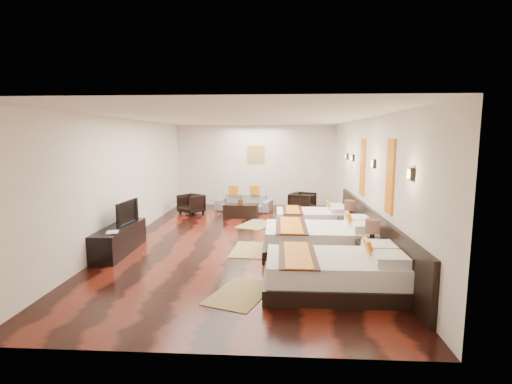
# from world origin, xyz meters

# --- Properties ---
(floor) EXTENTS (5.50, 9.50, 0.01)m
(floor) POSITION_xyz_m (0.00, 0.00, 0.00)
(floor) COLOR black
(floor) RESTS_ON ground
(ceiling) EXTENTS (5.50, 9.50, 0.01)m
(ceiling) POSITION_xyz_m (0.00, 0.00, 2.80)
(ceiling) COLOR white
(ceiling) RESTS_ON floor
(back_wall) EXTENTS (5.50, 0.01, 2.80)m
(back_wall) POSITION_xyz_m (0.00, 4.75, 1.40)
(back_wall) COLOR silver
(back_wall) RESTS_ON floor
(left_wall) EXTENTS (0.01, 9.50, 2.80)m
(left_wall) POSITION_xyz_m (-2.75, 0.00, 1.40)
(left_wall) COLOR silver
(left_wall) RESTS_ON floor
(right_wall) EXTENTS (0.01, 9.50, 2.80)m
(right_wall) POSITION_xyz_m (2.75, 0.00, 1.40)
(right_wall) COLOR silver
(right_wall) RESTS_ON floor
(headboard_panel) EXTENTS (0.08, 6.60, 0.90)m
(headboard_panel) POSITION_xyz_m (2.71, -0.80, 0.45)
(headboard_panel) COLOR black
(headboard_panel) RESTS_ON floor
(bed_near) EXTENTS (2.20, 1.38, 0.84)m
(bed_near) POSITION_xyz_m (1.70, -2.85, 0.29)
(bed_near) COLOR black
(bed_near) RESTS_ON floor
(bed_mid) EXTENTS (2.35, 1.48, 0.90)m
(bed_mid) POSITION_xyz_m (1.70, -1.01, 0.31)
(bed_mid) COLOR black
(bed_mid) RESTS_ON floor
(bed_far) EXTENTS (1.91, 1.20, 0.73)m
(bed_far) POSITION_xyz_m (1.69, 1.30, 0.25)
(bed_far) COLOR black
(bed_far) RESTS_ON floor
(nightstand_a) EXTENTS (0.48, 0.48, 0.96)m
(nightstand_a) POSITION_xyz_m (2.44, -1.99, 0.34)
(nightstand_a) COLOR black
(nightstand_a) RESTS_ON floor
(nightstand_b) EXTENTS (0.47, 0.47, 0.94)m
(nightstand_b) POSITION_xyz_m (2.44, 0.19, 0.33)
(nightstand_b) COLOR black
(nightstand_b) RESTS_ON floor
(jute_mat_near) EXTENTS (1.11, 1.38, 0.01)m
(jute_mat_near) POSITION_xyz_m (0.22, -3.08, 0.01)
(jute_mat_near) COLOR olive
(jute_mat_near) RESTS_ON floor
(jute_mat_mid) EXTENTS (0.85, 1.26, 0.01)m
(jute_mat_mid) POSITION_xyz_m (0.21, -0.77, 0.01)
(jute_mat_mid) COLOR olive
(jute_mat_mid) RESTS_ON floor
(jute_mat_far) EXTENTS (1.14, 1.39, 0.01)m
(jute_mat_far) POSITION_xyz_m (0.19, 1.64, 0.01)
(jute_mat_far) COLOR olive
(jute_mat_far) RESTS_ON floor
(tv_console) EXTENTS (0.50, 1.80, 0.55)m
(tv_console) POSITION_xyz_m (-2.50, -1.09, 0.28)
(tv_console) COLOR black
(tv_console) RESTS_ON floor
(tv) EXTENTS (0.20, 0.90, 0.52)m
(tv) POSITION_xyz_m (-2.45, -0.94, 0.81)
(tv) COLOR black
(tv) RESTS_ON tv_console
(book) EXTENTS (0.29, 0.34, 0.03)m
(book) POSITION_xyz_m (-2.50, -1.67, 0.56)
(book) COLOR black
(book) RESTS_ON tv_console
(figurine) EXTENTS (0.36, 0.36, 0.31)m
(figurine) POSITION_xyz_m (-2.50, -0.40, 0.70)
(figurine) COLOR brown
(figurine) RESTS_ON tv_console
(sofa) EXTENTS (1.90, 1.06, 0.52)m
(sofa) POSITION_xyz_m (-0.32, 3.64, 0.26)
(sofa) COLOR gray
(sofa) RESTS_ON floor
(armchair_left) EXTENTS (0.92, 0.92, 0.61)m
(armchair_left) POSITION_xyz_m (-1.94, 3.06, 0.30)
(armchair_left) COLOR black
(armchair_left) RESTS_ON floor
(armchair_right) EXTENTS (0.95, 0.94, 0.67)m
(armchair_right) POSITION_xyz_m (1.55, 3.26, 0.33)
(armchair_right) COLOR black
(armchair_right) RESTS_ON floor
(coffee_table) EXTENTS (1.03, 0.56, 0.40)m
(coffee_table) POSITION_xyz_m (-0.32, 2.59, 0.20)
(coffee_table) COLOR black
(coffee_table) RESTS_ON floor
(table_plant) EXTENTS (0.32, 0.30, 0.30)m
(table_plant) POSITION_xyz_m (-0.32, 2.58, 0.55)
(table_plant) COLOR #29571D
(table_plant) RESTS_ON coffee_table
(orange_panel_a) EXTENTS (0.04, 0.40, 1.30)m
(orange_panel_a) POSITION_xyz_m (2.73, -1.90, 1.70)
(orange_panel_a) COLOR #D86014
(orange_panel_a) RESTS_ON right_wall
(orange_panel_b) EXTENTS (0.04, 0.40, 1.30)m
(orange_panel_b) POSITION_xyz_m (2.73, 0.30, 1.70)
(orange_panel_b) COLOR #D86014
(orange_panel_b) RESTS_ON right_wall
(sconce_near) EXTENTS (0.07, 0.12, 0.18)m
(sconce_near) POSITION_xyz_m (2.70, -3.00, 1.85)
(sconce_near) COLOR black
(sconce_near) RESTS_ON right_wall
(sconce_mid) EXTENTS (0.07, 0.12, 0.18)m
(sconce_mid) POSITION_xyz_m (2.70, -0.80, 1.85)
(sconce_mid) COLOR black
(sconce_mid) RESTS_ON right_wall
(sconce_far) EXTENTS (0.07, 0.12, 0.18)m
(sconce_far) POSITION_xyz_m (2.70, 1.40, 1.85)
(sconce_far) COLOR black
(sconce_far) RESTS_ON right_wall
(sconce_lounge) EXTENTS (0.07, 0.12, 0.18)m
(sconce_lounge) POSITION_xyz_m (2.70, 2.30, 1.85)
(sconce_lounge) COLOR black
(sconce_lounge) RESTS_ON right_wall
(gold_artwork) EXTENTS (0.60, 0.04, 0.60)m
(gold_artwork) POSITION_xyz_m (0.00, 4.73, 1.80)
(gold_artwork) COLOR #AD873F
(gold_artwork) RESTS_ON back_wall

